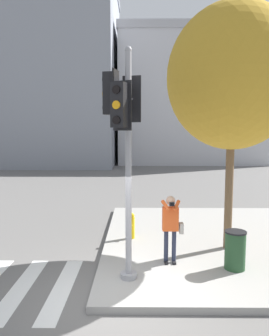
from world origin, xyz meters
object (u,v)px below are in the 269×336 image
at_px(person_photographer, 171,223).
at_px(fire_hydrant, 132,226).
at_px(traffic_signal_pole, 124,126).
at_px(street_tree, 233,77).
at_px(trash_bin, 235,250).

distance_m(person_photographer, fire_hydrant, 2.21).
distance_m(traffic_signal_pole, street_tree, 3.72).
bearing_deg(person_photographer, trash_bin, -13.91).
height_order(street_tree, trash_bin, street_tree).
xyz_separation_m(street_tree, fire_hydrant, (-2.75, 0.78, -4.37)).
bearing_deg(traffic_signal_pole, street_tree, 34.00).
bearing_deg(fire_hydrant, street_tree, -15.92).
bearing_deg(trash_bin, street_tree, 81.58).
height_order(person_photographer, street_tree, street_tree).
relative_size(person_photographer, fire_hydrant, 2.14).
bearing_deg(fire_hydrant, traffic_signal_pole, -92.64).
xyz_separation_m(person_photographer, trash_bin, (1.52, -0.38, -0.56)).
relative_size(traffic_signal_pole, fire_hydrant, 6.36).
relative_size(traffic_signal_pole, person_photographer, 2.98).
xyz_separation_m(traffic_signal_pole, trash_bin, (2.66, 0.48, -2.96)).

